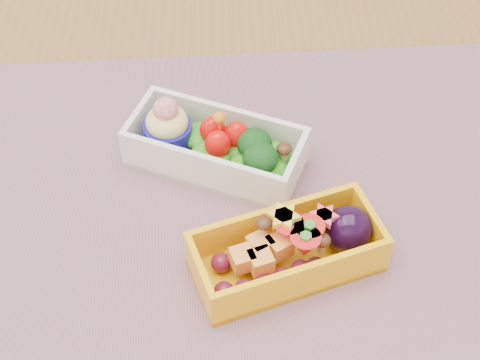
{
  "coord_description": "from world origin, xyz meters",
  "views": [
    {
      "loc": [
        0.0,
        -0.38,
        1.24
      ],
      "look_at": [
        0.01,
        0.02,
        0.79
      ],
      "focal_mm": 56.47,
      "sensor_mm": 36.0,
      "label": 1
    }
  ],
  "objects_px": {
    "bento_white": "(215,146)",
    "bento_yellow": "(291,250)",
    "table": "(227,296)",
    "placemat": "(231,215)"
  },
  "relations": [
    {
      "from": "bento_white",
      "to": "bento_yellow",
      "type": "bearing_deg",
      "value": -39.81
    },
    {
      "from": "placemat",
      "to": "bento_yellow",
      "type": "xyz_separation_m",
      "value": [
        0.05,
        -0.05,
        0.02
      ]
    },
    {
      "from": "table",
      "to": "bento_white",
      "type": "relative_size",
      "value": 7.29
    },
    {
      "from": "bento_white",
      "to": "bento_yellow",
      "type": "distance_m",
      "value": 0.13
    },
    {
      "from": "bento_white",
      "to": "bento_yellow",
      "type": "relative_size",
      "value": 1.04
    },
    {
      "from": "placemat",
      "to": "bento_white",
      "type": "xyz_separation_m",
      "value": [
        -0.01,
        0.06,
        0.02
      ]
    },
    {
      "from": "table",
      "to": "bento_yellow",
      "type": "distance_m",
      "value": 0.14
    },
    {
      "from": "table",
      "to": "placemat",
      "type": "distance_m",
      "value": 0.1
    },
    {
      "from": "table",
      "to": "bento_yellow",
      "type": "height_order",
      "value": "bento_yellow"
    },
    {
      "from": "bento_white",
      "to": "table",
      "type": "bearing_deg",
      "value": -61.34
    }
  ]
}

